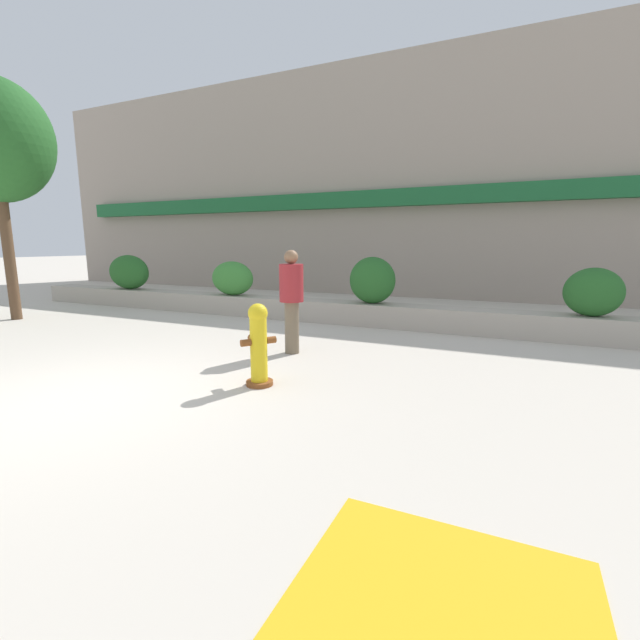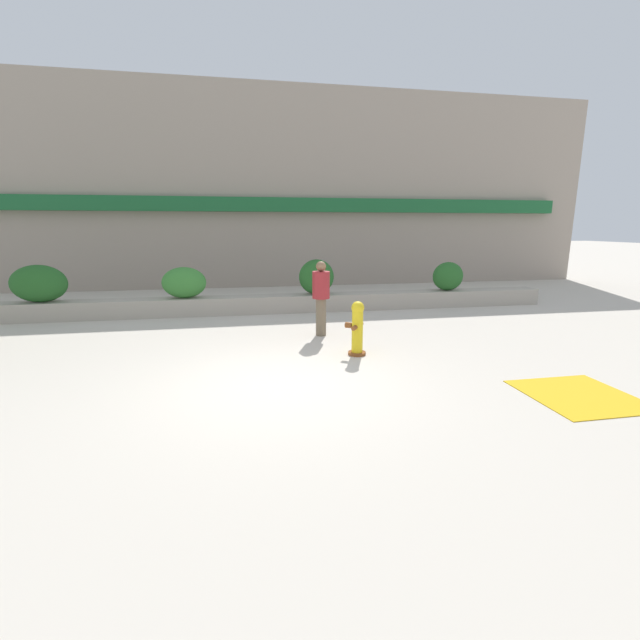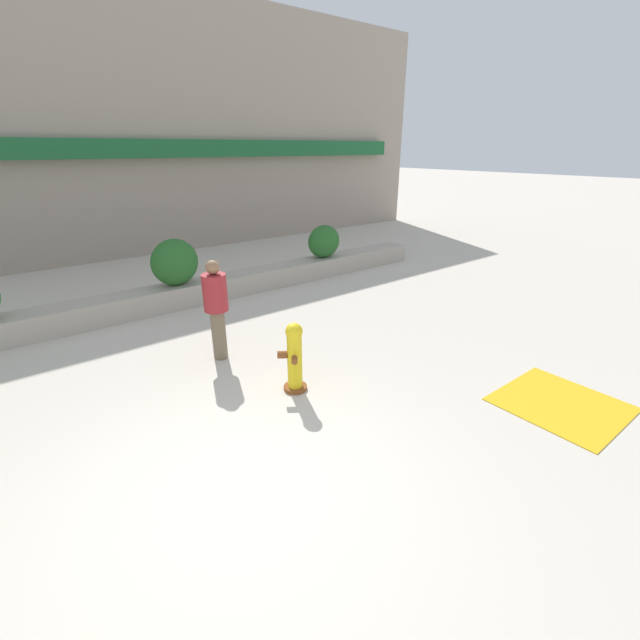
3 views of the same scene
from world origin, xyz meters
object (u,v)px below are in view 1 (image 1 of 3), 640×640
hedge_bush_0 (129,272)px  hedge_bush_3 (593,292)px  hedge_bush_2 (372,280)px  hedge_bush_1 (232,278)px  pedestrian (291,295)px  fire_hydrant (258,344)px

hedge_bush_0 → hedge_bush_3: size_ratio=1.44×
hedge_bush_0 → hedge_bush_2: size_ratio=1.36×
hedge_bush_1 → pedestrian: 4.53m
hedge_bush_2 → hedge_bush_3: (4.25, 0.00, -0.07)m
hedge_bush_2 → fire_hydrant: bearing=-90.3°
hedge_bush_0 → hedge_bush_1: 3.74m
hedge_bush_2 → hedge_bush_0: bearing=180.0°
hedge_bush_2 → hedge_bush_1: bearing=180.0°
pedestrian → fire_hydrant: bearing=-76.1°
hedge_bush_1 → hedge_bush_2: bearing=0.0°
hedge_bush_2 → pedestrian: size_ratio=0.61×
hedge_bush_3 → fire_hydrant: (-4.27, -4.67, -0.40)m
hedge_bush_0 → hedge_bush_2: (7.56, 0.00, 0.02)m
hedge_bush_3 → hedge_bush_0: bearing=180.0°
hedge_bush_3 → pedestrian: pedestrian is taller
hedge_bush_0 → hedge_bush_3: bearing=0.0°
fire_hydrant → hedge_bush_0: bearing=148.2°
hedge_bush_0 → fire_hydrant: hedge_bush_0 is taller
hedge_bush_3 → fire_hydrant: size_ratio=0.92×
hedge_bush_0 → hedge_bush_2: bearing=0.0°
hedge_bush_2 → pedestrian: bearing=-98.2°
hedge_bush_1 → fire_hydrant: size_ratio=1.13×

